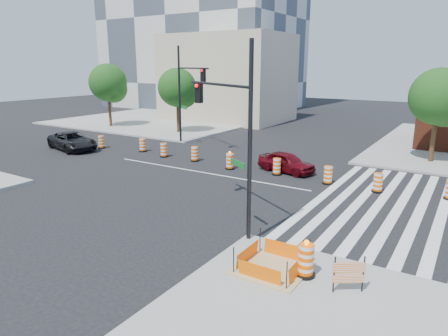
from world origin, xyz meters
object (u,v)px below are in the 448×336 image
at_px(dark_suv, 72,141).
at_px(signal_pole_nw, 186,86).
at_px(signal_pole_se, 231,120).
at_px(red_coupe, 286,162).

xyz_separation_m(dark_suv, signal_pole_nw, (6.79, 6.11, 4.16)).
height_order(dark_suv, signal_pole_nw, signal_pole_nw).
bearing_deg(signal_pole_se, signal_pole_nw, -15.62).
bearing_deg(dark_suv, red_coupe, -67.08).
relative_size(signal_pole_se, signal_pole_nw, 0.92).
distance_m(red_coupe, signal_pole_nw, 11.64).
relative_size(red_coupe, signal_pole_nw, 0.47).
bearing_deg(signal_pole_nw, red_coupe, 13.41).
bearing_deg(signal_pole_se, red_coupe, -48.72).
height_order(red_coupe, dark_suv, dark_suv).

